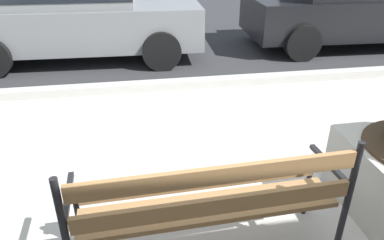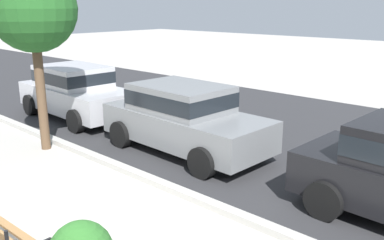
{
  "view_description": "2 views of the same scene",
  "coord_description": "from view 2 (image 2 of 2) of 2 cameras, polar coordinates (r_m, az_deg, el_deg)",
  "views": [
    {
      "loc": [
        -0.6,
        -2.1,
        2.07
      ],
      "look_at": [
        -0.18,
        0.41,
        0.75
      ],
      "focal_mm": 34.13,
      "sensor_mm": 36.0,
      "label": 1
    },
    {
      "loc": [
        4.91,
        -2.01,
        3.3
      ],
      "look_at": [
        -1.23,
        4.64,
        0.8
      ],
      "focal_mm": 39.08,
      "sensor_mm": 36.0,
      "label": 2
    }
  ],
  "objects": [
    {
      "name": "curb_stone",
      "position": [
        7.66,
        -2.09,
        -9.59
      ],
      "size": [
        60.0,
        0.2,
        0.12
      ],
      "primitive_type": "cube",
      "color": "#B2AFA8",
      "rests_on": "ground"
    },
    {
      "name": "parked_car_silver",
      "position": [
        13.0,
        -15.62,
        3.95
      ],
      "size": [
        4.15,
        2.02,
        1.56
      ],
      "color": "#B7B7BC",
      "rests_on": "ground"
    },
    {
      "name": "parked_car_grey",
      "position": [
        9.56,
        -1.15,
        0.52
      ],
      "size": [
        4.15,
        2.02,
        1.56
      ],
      "color": "slate",
      "rests_on": "ground"
    },
    {
      "name": "street_surface",
      "position": [
        11.2,
        14.72,
        -2.21
      ],
      "size": [
        60.0,
        9.0,
        0.01
      ],
      "primitive_type": "cube",
      "color": "#2D2D30",
      "rests_on": "ground"
    },
    {
      "name": "street_tree_near_bench",
      "position": [
        10.03,
        -20.9,
        13.86
      ],
      "size": [
        1.92,
        1.92,
        4.19
      ],
      "color": "brown",
      "rests_on": "ground"
    }
  ]
}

